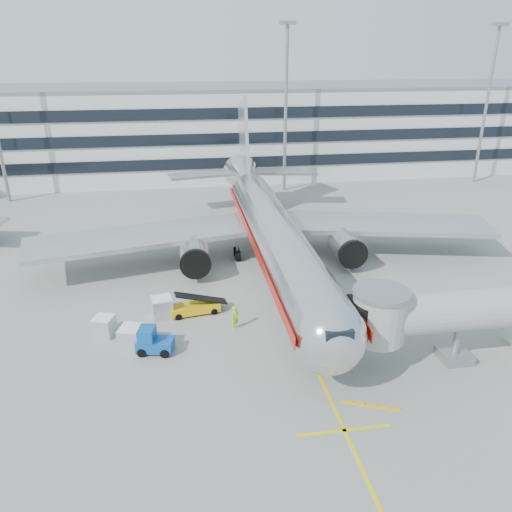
{
  "coord_description": "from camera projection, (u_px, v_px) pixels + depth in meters",
  "views": [
    {
      "loc": [
        -9.07,
        -36.92,
        21.53
      ],
      "look_at": [
        -2.52,
        4.84,
        4.0
      ],
      "focal_mm": 35.0,
      "sensor_mm": 36.0,
      "label": 1
    }
  ],
  "objects": [
    {
      "name": "light_mast_centre",
      "position": [
        286.0,
        96.0,
        77.01
      ],
      "size": [
        2.4,
        1.2,
        25.45
      ],
      "color": "gray",
      "rests_on": "ground"
    },
    {
      "name": "stop_bar",
      "position": [
        344.0,
        430.0,
        30.46
      ],
      "size": [
        6.0,
        0.25,
        0.01
      ],
      "primitive_type": "cube",
      "color": "yellow",
      "rests_on": "ground"
    },
    {
      "name": "lead_in_line",
      "position": [
        272.0,
        271.0,
        52.36
      ],
      "size": [
        0.25,
        70.0,
        0.01
      ],
      "primitive_type": "cube",
      "color": "yellow",
      "rests_on": "ground"
    },
    {
      "name": "jet_bridge",
      "position": [
        483.0,
        312.0,
        36.2
      ],
      "size": [
        17.8,
        4.5,
        7.0
      ],
      "color": "silver",
      "rests_on": "ground"
    },
    {
      "name": "ramp_worker",
      "position": [
        235.0,
        317.0,
        41.24
      ],
      "size": [
        0.89,
        0.86,
        2.06
      ],
      "primitive_type": "imported",
      "rotation": [
        0.0,
        0.0,
        0.69
      ],
      "color": "#B4E518",
      "rests_on": "ground"
    },
    {
      "name": "cargo_container_left",
      "position": [
        162.0,
        307.0,
        43.1
      ],
      "size": [
        1.99,
        1.99,
        1.81
      ],
      "color": "silver",
      "rests_on": "ground"
    },
    {
      "name": "light_mast_east",
      "position": [
        488.0,
        93.0,
        81.88
      ],
      "size": [
        2.4,
        1.2,
        25.45
      ],
      "color": "gray",
      "rests_on": "ground"
    },
    {
      "name": "belt_loader",
      "position": [
        195.0,
        307.0,
        43.76
      ],
      "size": [
        4.65,
        2.22,
        2.18
      ],
      "color": "#E3AC09",
      "rests_on": "ground"
    },
    {
      "name": "main_jet",
      "position": [
        270.0,
        228.0,
        52.31
      ],
      "size": [
        50.95,
        48.7,
        16.06
      ],
      "color": "silver",
      "rests_on": "ground"
    },
    {
      "name": "terminal",
      "position": [
        225.0,
        129.0,
        93.13
      ],
      "size": [
        150.0,
        24.25,
        15.6
      ],
      "color": "silver",
      "rests_on": "ground"
    },
    {
      "name": "baggage_tug",
      "position": [
        153.0,
        342.0,
        38.09
      ],
      "size": [
        3.0,
        2.24,
        2.05
      ],
      "color": "#0D4494",
      "rests_on": "ground"
    },
    {
      "name": "ground",
      "position": [
        293.0,
        318.0,
        43.24
      ],
      "size": [
        180.0,
        180.0,
        0.0
      ],
      "primitive_type": "plane",
      "color": "gray",
      "rests_on": "ground"
    },
    {
      "name": "cargo_container_right",
      "position": [
        132.0,
        338.0,
        38.55
      ],
      "size": [
        2.16,
        2.16,
        1.83
      ],
      "color": "silver",
      "rests_on": "ground"
    },
    {
      "name": "cargo_container_front",
      "position": [
        104.0,
        326.0,
        40.37
      ],
      "size": [
        1.94,
        1.94,
        1.62
      ],
      "color": "silver",
      "rests_on": "ground"
    }
  ]
}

